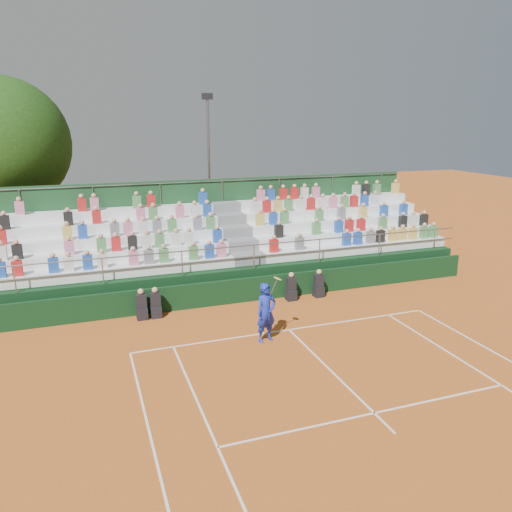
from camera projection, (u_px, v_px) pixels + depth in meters
name	position (u px, v px, depth m)	size (l,w,h in m)	color
ground	(289.00, 330.00, 17.62)	(90.00, 90.00, 0.00)	#BE5C1F
courtside_wall	(258.00, 288.00, 20.40)	(20.00, 0.15, 1.00)	black
line_officials	(231.00, 296.00, 19.57)	(7.68, 0.40, 1.19)	black
grandstand	(235.00, 255.00, 23.18)	(20.00, 5.20, 4.40)	black
tennis_player	(266.00, 312.00, 16.50)	(0.95, 0.66, 2.22)	#1729AD
tree_east	(2.00, 144.00, 23.81)	(6.33, 6.33, 9.21)	#3A2115
floodlight_mast	(209.00, 158.00, 29.01)	(0.60, 0.25, 8.60)	gray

